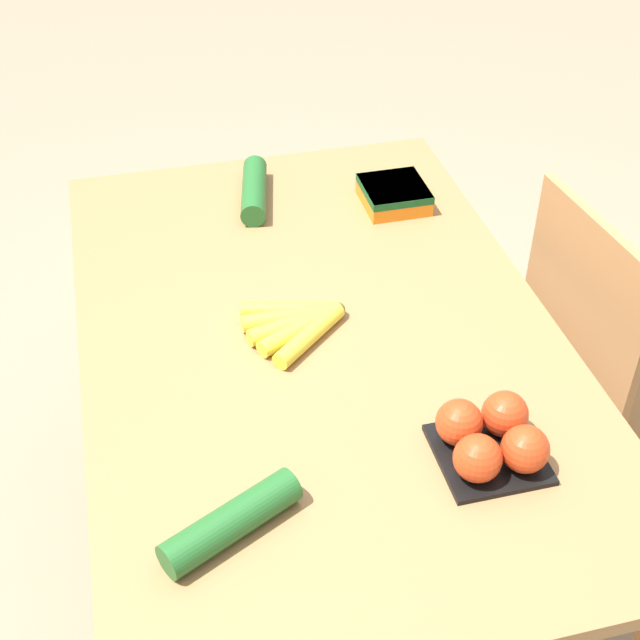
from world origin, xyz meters
name	(u,v)px	position (x,y,z in m)	size (l,w,h in m)	color
ground_plane	(320,569)	(0.00, 0.00, 0.00)	(12.00, 12.00, 0.00)	gray
dining_table	(320,371)	(0.00, 0.00, 0.64)	(1.37, 0.88, 0.73)	#9E7044
chair	(613,377)	(-0.01, 0.66, 0.46)	(0.46, 0.44, 0.89)	#A87547
banana_bunch	(298,323)	(-0.02, -0.04, 0.75)	(0.19, 0.20, 0.03)	brown
tomato_pack	(491,438)	(0.36, 0.19, 0.77)	(0.17, 0.17, 0.09)	black
carrot_bag	(394,193)	(-0.40, 0.27, 0.76)	(0.14, 0.14, 0.05)	orange
cucumber_near	(254,190)	(-0.49, -0.03, 0.76)	(0.23, 0.10, 0.05)	#236028
cucumber_far	(231,522)	(0.41, -0.23, 0.76)	(0.15, 0.22, 0.05)	#236028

